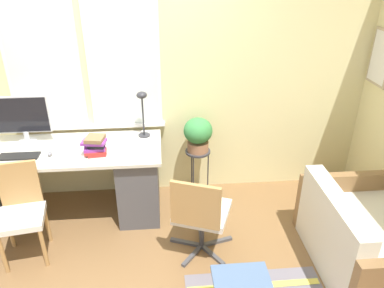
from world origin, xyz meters
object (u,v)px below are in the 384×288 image
Objects in this scene: desk_lamp at (142,105)px; potted_plant at (198,133)px; book_stack at (95,145)px; desk_chair_wooden at (21,210)px; keyboard at (19,156)px; couch_loveseat at (362,241)px; monitor at (22,118)px; folding_stool at (242,285)px; plant_stand at (198,156)px; mouse at (50,154)px; office_chair_swivel at (200,214)px.

potted_plant is (0.56, -0.03, -0.33)m from desk_lamp.
desk_chair_wooden is (-0.63, -0.40, -0.40)m from book_stack.
book_stack is (-0.44, -0.37, -0.25)m from desk_lamp.
keyboard is at bearing 92.06° from desk_chair_wooden.
keyboard is at bearing 74.61° from couch_loveseat.
folding_stool is (1.87, -1.61, -0.68)m from monitor.
desk_lamp reaches higher than couch_loveseat.
book_stack is 0.19× the size of couch_loveseat.
monitor is 1.74m from potted_plant.
potted_plant reaches higher than desk_chair_wooden.
plant_stand is (-1.31, 1.16, 0.26)m from couch_loveseat.
couch_loveseat is at bearing -17.02° from mouse.
plant_stand is at bearing 12.64° from mouse.
couch_loveseat is at bearing -32.45° from desk_lamp.
monitor is at bearing -177.77° from desk_lamp.
book_stack is at bearing -0.85° from keyboard.
keyboard is 0.76× the size of desk_lamp.
couch_loveseat reaches higher than plant_stand.
couch_loveseat is (2.93, -0.42, -0.21)m from desk_chair_wooden.
book_stack is 1.06m from potted_plant.
couch_loveseat is (3.01, -0.83, -0.52)m from keyboard.
office_chair_swivel is at bearing -22.80° from mouse.
mouse is at bearing -1.86° from office_chair_swivel.
potted_plant is 1.69m from folding_stool.
potted_plant reaches higher than plant_stand.
plant_stand is 1.57× the size of potted_plant.
folding_stool is at bearing -48.16° from book_stack.
potted_plant is (1.72, 0.02, -0.25)m from monitor.
desk_lamp is 2.03× the size of book_stack.
office_chair_swivel is (1.36, -0.57, -0.35)m from mouse.
office_chair_swivel is 0.77m from folding_stool.
desk_lamp reaches higher than office_chair_swivel.
mouse is (0.28, 0.01, 0.01)m from keyboard.
keyboard is at bearing 179.15° from book_stack.
book_stack is 0.40× the size of plant_stand.
couch_loveseat is (1.86, -1.19, -0.85)m from desk_lamp.
couch_loveseat is 2.93× the size of folding_stool.
book_stack reaches higher than folding_stool.
book_stack is (0.71, -0.01, 0.09)m from keyboard.
plant_stand is (1.43, 0.32, -0.27)m from mouse.
monitor is 0.81m from book_stack.
office_chair_swivel is at bearing 106.90° from folding_stool.
desk_lamp is 0.39× the size of couch_loveseat.
mouse is 2.09m from folding_stool.
desk_lamp is at bearing 113.31° from folding_stool.
desk_lamp is 0.82× the size of plant_stand.
mouse is at bearing 177.55° from book_stack.
monitor is at bearing -179.42° from plant_stand.
office_chair_swivel is at bearing 79.06° from couch_loveseat.
monitor reaches higher than mouse.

